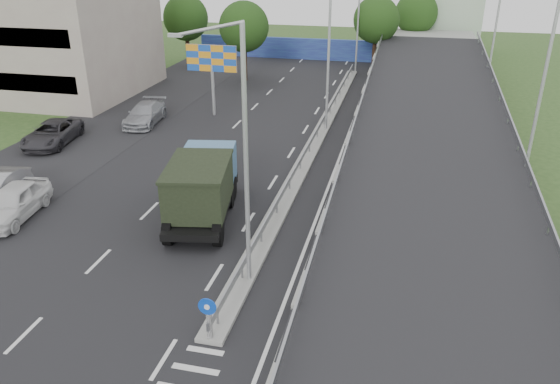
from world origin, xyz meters
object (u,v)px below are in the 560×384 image
(lamp_post_near, at_px, (241,148))
(parked_car_c, at_px, (52,133))
(dump_truck, at_px, (203,184))
(lamp_post_far, at_px, (357,15))
(sign_bollard, at_px, (209,318))
(parked_car_d, at_px, (145,114))
(parked_car_a, at_px, (13,202))
(church, at_px, (451,8))
(billboard, at_px, (212,62))
(lamp_post_mid, at_px, (326,50))

(lamp_post_near, distance_m, parked_car_c, 22.40)
(dump_truck, bearing_deg, parked_car_c, 139.75)
(lamp_post_near, height_order, lamp_post_far, same)
(sign_bollard, relative_size, parked_car_d, 0.32)
(parked_car_c, xyz_separation_m, parked_car_d, (4.10, 5.66, 0.00))
(sign_bollard, relative_size, parked_car_a, 0.34)
(church, bearing_deg, parked_car_d, -123.42)
(lamp_post_far, relative_size, dump_truck, 1.33)
(lamp_post_near, bearing_deg, sign_bollard, -91.64)
(billboard, relative_size, parked_car_d, 1.04)
(lamp_post_near, distance_m, church, 54.90)
(billboard, distance_m, parked_car_c, 12.79)
(lamp_post_near, distance_m, lamp_post_mid, 20.00)
(dump_truck, relative_size, parked_car_d, 1.44)
(lamp_post_far, relative_size, billboard, 1.83)
(church, distance_m, dump_truck, 50.84)
(sign_bollard, height_order, parked_car_c, sign_bollard)
(church, relative_size, billboard, 2.51)
(dump_truck, distance_m, parked_car_c, 15.98)
(billboard, distance_m, parked_car_d, 6.44)
(lamp_post_near, distance_m, billboard, 23.87)
(church, relative_size, parked_car_d, 2.62)
(lamp_post_mid, xyz_separation_m, dump_truck, (-3.66, -14.87, -4.05))
(sign_bollard, bearing_deg, lamp_post_far, 89.86)
(dump_truck, xyz_separation_m, parked_car_c, (-13.87, 7.87, -1.00))
(lamp_post_mid, height_order, parked_car_a, lamp_post_mid)
(parked_car_a, bearing_deg, dump_truck, 6.95)
(lamp_post_near, bearing_deg, parked_car_c, 143.44)
(parked_car_c, bearing_deg, sign_bollard, -52.83)
(billboard, bearing_deg, church, 59.30)
(lamp_post_far, bearing_deg, sign_bollard, -90.14)
(parked_car_d, bearing_deg, lamp_post_mid, -1.00)
(sign_bollard, xyz_separation_m, parked_car_a, (-12.72, 6.67, -0.20))
(lamp_post_far, bearing_deg, billboard, -116.84)
(sign_bollard, relative_size, lamp_post_mid, 0.17)
(parked_car_c, bearing_deg, parked_car_a, -73.97)
(lamp_post_mid, relative_size, dump_truck, 1.33)
(sign_bollard, bearing_deg, parked_car_a, 152.31)
(lamp_post_near, relative_size, parked_car_a, 2.05)
(lamp_post_far, bearing_deg, lamp_post_mid, -90.00)
(church, bearing_deg, billboard, -120.70)
(billboard, bearing_deg, parked_car_c, -133.09)
(lamp_post_near, height_order, lamp_post_mid, same)
(sign_bollard, bearing_deg, dump_truck, 111.61)
(dump_truck, height_order, parked_car_d, dump_truck)
(church, height_order, billboard, church)
(billboard, bearing_deg, lamp_post_near, -67.51)
(billboard, xyz_separation_m, parked_car_d, (-4.32, -3.34, -3.42))
(lamp_post_far, height_order, dump_truck, lamp_post_far)
(parked_car_a, bearing_deg, parked_car_c, 107.81)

